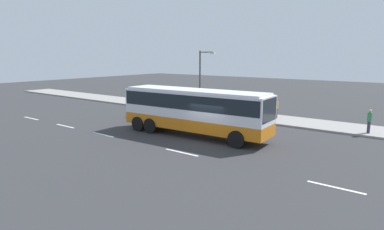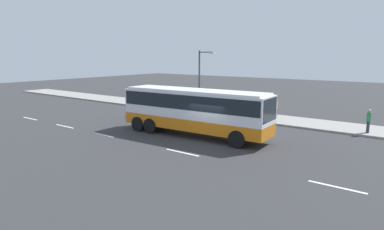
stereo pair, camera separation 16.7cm
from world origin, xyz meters
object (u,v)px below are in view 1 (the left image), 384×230
Objects in this scene: street_lamp at (202,77)px; pedestrian_near_curb at (369,119)px; car_blue_saloon at (155,110)px; pedestrian_at_crossing at (276,107)px; coach_bus at (194,107)px.

pedestrian_near_curb is at bearing 0.96° from street_lamp.
car_blue_saloon is 2.48× the size of pedestrian_at_crossing.
pedestrian_near_curb is at bearing 15.31° from car_blue_saloon.
pedestrian_near_curb is at bearing -78.07° from pedestrian_at_crossing.
car_blue_saloon is 2.53× the size of pedestrian_near_curb.
car_blue_saloon is 0.73× the size of street_lamp.
car_blue_saloon is 10.88m from pedestrian_at_crossing.
pedestrian_at_crossing is at bearing 13.22° from street_lamp.
coach_bus is at bearing -58.13° from street_lamp.
street_lamp reaches higher than pedestrian_near_curb.
street_lamp is at bearing 147.30° from pedestrian_near_curb.
coach_bus is at bearing -24.59° from car_blue_saloon.
car_blue_saloon is 5.50m from street_lamp.
street_lamp is at bearing 119.19° from coach_bus.
coach_bus is 6.36× the size of pedestrian_at_crossing.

